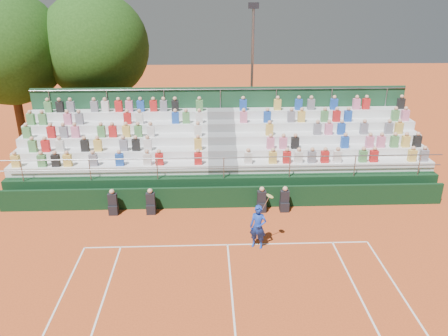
{
  "coord_description": "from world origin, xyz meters",
  "views": [
    {
      "loc": [
        -0.71,
        -14.52,
        9.11
      ],
      "look_at": [
        0.0,
        3.5,
        1.8
      ],
      "focal_mm": 35.0,
      "sensor_mm": 36.0,
      "label": 1
    }
  ],
  "objects_px": {
    "tree_east": "(96,47)",
    "floodlight_mast": "(252,66)",
    "tennis_player": "(258,227)",
    "tree_west": "(7,48)"
  },
  "relations": [
    {
      "from": "tennis_player",
      "to": "floodlight_mast",
      "type": "xyz_separation_m",
      "value": [
        0.9,
        12.28,
        4.07
      ]
    },
    {
      "from": "tree_east",
      "to": "floodlight_mast",
      "type": "height_order",
      "value": "tree_east"
    },
    {
      "from": "tennis_player",
      "to": "tree_east",
      "type": "xyz_separation_m",
      "value": [
        -8.45,
        12.7,
        5.18
      ]
    },
    {
      "from": "tree_east",
      "to": "floodlight_mast",
      "type": "bearing_deg",
      "value": -2.57
    },
    {
      "from": "tree_east",
      "to": "tree_west",
      "type": "bearing_deg",
      "value": -167.49
    },
    {
      "from": "tree_west",
      "to": "floodlight_mast",
      "type": "xyz_separation_m",
      "value": [
        14.07,
        0.63,
        -1.18
      ]
    },
    {
      "from": "tree_east",
      "to": "tennis_player",
      "type": "bearing_deg",
      "value": -56.36
    },
    {
      "from": "tennis_player",
      "to": "floodlight_mast",
      "type": "height_order",
      "value": "floodlight_mast"
    },
    {
      "from": "floodlight_mast",
      "to": "tree_east",
      "type": "bearing_deg",
      "value": 177.43
    },
    {
      "from": "tree_east",
      "to": "floodlight_mast",
      "type": "distance_m",
      "value": 9.43
    }
  ]
}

